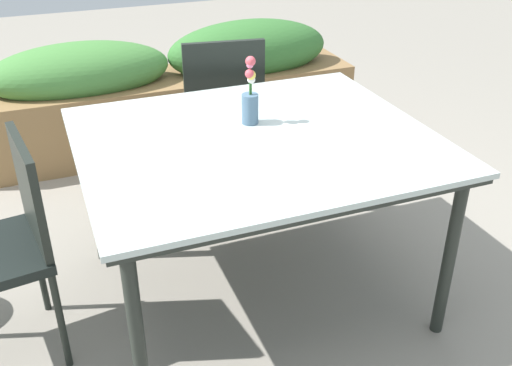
{
  "coord_description": "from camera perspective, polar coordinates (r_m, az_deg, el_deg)",
  "views": [
    {
      "loc": [
        -0.69,
        -2.06,
        1.77
      ],
      "look_at": [
        0.1,
        -0.04,
        0.57
      ],
      "focal_mm": 41.74,
      "sensor_mm": 36.0,
      "label": 1
    }
  ],
  "objects": [
    {
      "name": "ground_plane",
      "position": [
        2.8,
        -2.15,
        -10.21
      ],
      "size": [
        12.0,
        12.0,
        0.0
      ],
      "primitive_type": "plane",
      "color": "gray"
    },
    {
      "name": "chair_end_left",
      "position": [
        2.39,
        -23.05,
        -4.98
      ],
      "size": [
        0.47,
        0.47,
        0.89
      ],
      "rotation": [
        0.0,
        0.0,
        1.71
      ],
      "color": "black",
      "rests_on": "ground"
    },
    {
      "name": "chair_far_side",
      "position": [
        3.28,
        -3.34,
        7.07
      ],
      "size": [
        0.5,
        0.5,
        0.95
      ],
      "rotation": [
        0.0,
        0.0,
        -0.14
      ],
      "color": "black",
      "rests_on": "ground"
    },
    {
      "name": "dining_table",
      "position": [
        2.41,
        0.0,
        3.15
      ],
      "size": [
        1.4,
        1.19,
        0.78
      ],
      "color": "silver",
      "rests_on": "ground"
    },
    {
      "name": "flower_vase",
      "position": [
        2.47,
        -0.56,
        8.14
      ],
      "size": [
        0.07,
        0.07,
        0.29
      ],
      "color": "slate",
      "rests_on": "dining_table"
    },
    {
      "name": "planter_box",
      "position": [
        4.07,
        -8.08,
        8.74
      ],
      "size": [
        2.5,
        0.53,
        0.8
      ],
      "color": "olive",
      "rests_on": "ground"
    }
  ]
}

